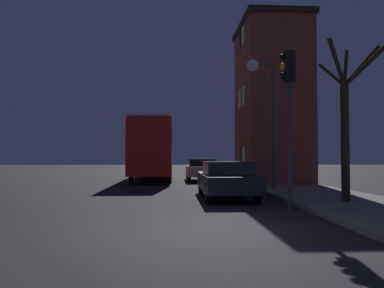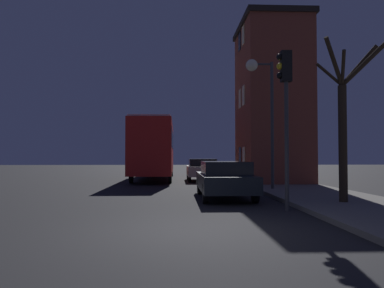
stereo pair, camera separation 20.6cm
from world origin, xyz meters
TOP-DOWN VIEW (x-y plane):
  - ground_plane at (0.00, 0.00)m, footprint 120.00×120.00m
  - brick_building at (5.23, 13.43)m, footprint 3.67×5.29m
  - streetlamp at (3.47, 8.52)m, footprint 1.24×0.53m
  - traffic_light at (2.90, 2.84)m, footprint 0.43×0.24m
  - bare_tree at (5.01, 3.63)m, footprint 1.88×1.26m
  - bus at (-1.73, 17.63)m, footprint 2.45×11.19m
  - car_near_lane at (1.54, 6.04)m, footprint 1.84×4.65m
  - car_mid_lane at (1.39, 15.88)m, footprint 1.88×4.05m

SIDE VIEW (x-z plane):
  - ground_plane at x=0.00m, z-range 0.00..0.00m
  - car_near_lane at x=1.54m, z-range 0.05..1.42m
  - car_mid_lane at x=1.39m, z-range 0.06..1.45m
  - bus at x=-1.73m, z-range 0.35..4.18m
  - bare_tree at x=5.01m, z-range 0.20..5.21m
  - traffic_light at x=2.90m, z-range 0.99..5.61m
  - streetlamp at x=3.47m, z-range 1.65..7.38m
  - brick_building at x=5.23m, z-range 0.15..9.29m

